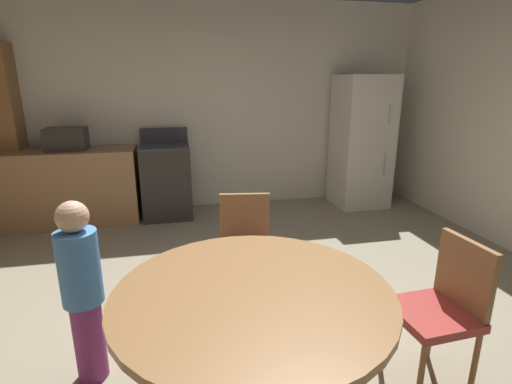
% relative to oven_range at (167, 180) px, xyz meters
% --- Properties ---
extents(ground_plane, '(14.00, 14.00, 0.00)m').
position_rel_oven_range_xyz_m(ground_plane, '(0.61, -2.69, -0.47)').
color(ground_plane, gray).
extents(wall_back, '(5.96, 0.12, 2.70)m').
position_rel_oven_range_xyz_m(wall_back, '(0.61, 0.40, 0.88)').
color(wall_back, silver).
rests_on(wall_back, ground).
extents(kitchen_counter, '(1.72, 0.60, 0.90)m').
position_rel_oven_range_xyz_m(kitchen_counter, '(-1.21, -0.00, -0.02)').
color(kitchen_counter, '#9E754C').
rests_on(kitchen_counter, ground).
extents(pantry_column, '(0.44, 0.36, 2.10)m').
position_rel_oven_range_xyz_m(pantry_column, '(-1.85, 0.18, 0.58)').
color(pantry_column, olive).
rests_on(pantry_column, ground).
extents(oven_range, '(0.60, 0.60, 1.10)m').
position_rel_oven_range_xyz_m(oven_range, '(0.00, 0.00, 0.00)').
color(oven_range, '#2D2B28').
rests_on(oven_range, ground).
extents(refrigerator, '(0.68, 0.68, 1.76)m').
position_rel_oven_range_xyz_m(refrigerator, '(2.62, -0.05, 0.41)').
color(refrigerator, silver).
rests_on(refrigerator, ground).
extents(microwave, '(0.44, 0.32, 0.26)m').
position_rel_oven_range_xyz_m(microwave, '(-1.11, -0.00, 0.56)').
color(microwave, '#2D2B28').
rests_on(microwave, kitchen_counter).
extents(dining_table, '(1.31, 1.31, 0.76)m').
position_rel_oven_range_xyz_m(dining_table, '(0.43, -3.32, 0.14)').
color(dining_table, olive).
rests_on(dining_table, ground).
extents(chair_east, '(0.42, 0.42, 0.87)m').
position_rel_oven_range_xyz_m(chair_east, '(1.52, -3.26, 0.03)').
color(chair_east, olive).
rests_on(chair_east, ground).
extents(chair_north, '(0.46, 0.46, 0.87)m').
position_rel_oven_range_xyz_m(chair_north, '(0.59, -2.25, 0.03)').
color(chair_north, olive).
rests_on(chair_north, ground).
extents(person_child, '(0.30, 0.30, 1.09)m').
position_rel_oven_range_xyz_m(person_child, '(-0.43, -2.81, 0.11)').
color(person_child, '#8C337A').
rests_on(person_child, ground).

